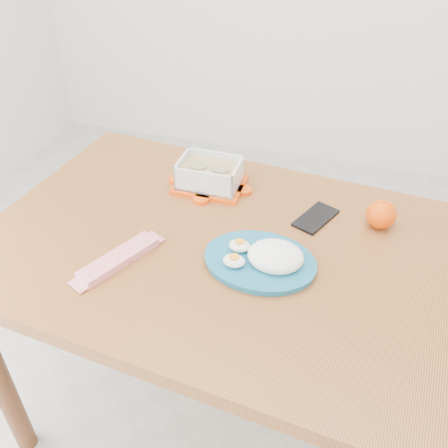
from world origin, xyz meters
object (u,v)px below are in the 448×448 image
(dining_table, at_px, (224,272))
(food_container, at_px, (210,174))
(orange_fruit, at_px, (381,214))
(smartphone, at_px, (316,218))
(rice_plate, at_px, (265,258))

(dining_table, height_order, food_container, food_container)
(orange_fruit, bearing_deg, smartphone, -174.20)
(rice_plate, distance_m, smartphone, 0.23)
(dining_table, distance_m, smartphone, 0.28)
(smartphone, bearing_deg, dining_table, -117.02)
(orange_fruit, height_order, rice_plate, orange_fruit)
(dining_table, bearing_deg, orange_fruit, 32.45)
(dining_table, relative_size, food_container, 6.57)
(dining_table, xyz_separation_m, rice_plate, (0.11, -0.05, 0.12))
(rice_plate, bearing_deg, orange_fruit, 46.07)
(orange_fruit, distance_m, rice_plate, 0.34)
(food_container, bearing_deg, dining_table, -64.24)
(dining_table, xyz_separation_m, food_container, (-0.11, 0.23, 0.14))
(dining_table, bearing_deg, smartphone, 45.08)
(dining_table, distance_m, orange_fruit, 0.43)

